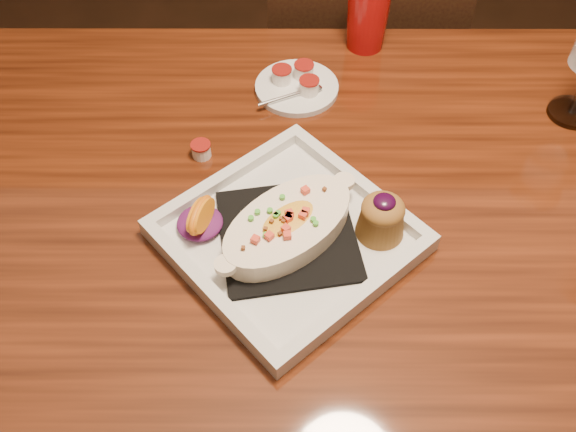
{
  "coord_description": "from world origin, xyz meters",
  "views": [
    {
      "loc": [
        -0.16,
        -0.59,
        1.47
      ],
      "look_at": [
        -0.16,
        -0.02,
        0.77
      ],
      "focal_mm": 40.0,
      "sensor_mm": 36.0,
      "label": 1
    }
  ],
  "objects_px": {
    "plate": "(296,230)",
    "chair_far": "(356,71)",
    "saucer": "(297,85)",
    "red_tumbler": "(368,14)",
    "table": "(389,252)"
  },
  "relations": [
    {
      "from": "table",
      "to": "saucer",
      "type": "relative_size",
      "value": 10.47
    },
    {
      "from": "chair_far",
      "to": "plate",
      "type": "xyz_separation_m",
      "value": [
        -0.15,
        -0.68,
        0.27
      ]
    },
    {
      "from": "table",
      "to": "plate",
      "type": "bearing_deg",
      "value": -161.09
    },
    {
      "from": "table",
      "to": "plate",
      "type": "distance_m",
      "value": 0.2
    },
    {
      "from": "plate",
      "to": "chair_far",
      "type": "bearing_deg",
      "value": 36.26
    },
    {
      "from": "chair_far",
      "to": "plate",
      "type": "height_order",
      "value": "chair_far"
    },
    {
      "from": "saucer",
      "to": "red_tumbler",
      "type": "height_order",
      "value": "red_tumbler"
    },
    {
      "from": "chair_far",
      "to": "table",
      "type": "bearing_deg",
      "value": 90.0
    },
    {
      "from": "saucer",
      "to": "red_tumbler",
      "type": "distance_m",
      "value": 0.19
    },
    {
      "from": "chair_far",
      "to": "red_tumbler",
      "type": "bearing_deg",
      "value": 85.27
    },
    {
      "from": "chair_far",
      "to": "saucer",
      "type": "distance_m",
      "value": 0.46
    },
    {
      "from": "red_tumbler",
      "to": "plate",
      "type": "bearing_deg",
      "value": -105.99
    },
    {
      "from": "plate",
      "to": "saucer",
      "type": "relative_size",
      "value": 2.91
    },
    {
      "from": "plate",
      "to": "saucer",
      "type": "distance_m",
      "value": 0.32
    },
    {
      "from": "chair_far",
      "to": "plate",
      "type": "relative_size",
      "value": 2.23
    }
  ]
}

